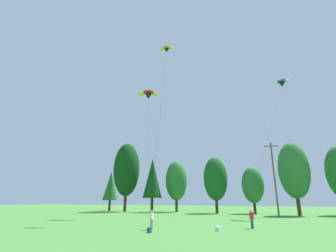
% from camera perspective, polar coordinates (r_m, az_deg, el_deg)
% --- Properties ---
extents(treeline_tree_a, '(3.67, 3.67, 9.43)m').
position_cam_1_polar(treeline_tree_a, '(65.87, -12.78, -12.99)').
color(treeline_tree_a, '#472D19').
rests_on(treeline_tree_a, ground_plane).
extents(treeline_tree_b, '(5.98, 5.98, 15.47)m').
position_cam_1_polar(treeline_tree_b, '(60.60, -9.32, -9.62)').
color(treeline_tree_b, '#472D19').
rests_on(treeline_tree_b, ground_plane).
extents(treeline_tree_c, '(4.09, 4.09, 11.30)m').
position_cam_1_polar(treeline_tree_c, '(56.14, -3.54, -11.64)').
color(treeline_tree_c, '#472D19').
rests_on(treeline_tree_c, ground_plane).
extents(treeline_tree_d, '(4.82, 4.82, 11.17)m').
position_cam_1_polar(treeline_tree_d, '(58.70, 1.89, -12.17)').
color(treeline_tree_d, '#472D19').
rests_on(treeline_tree_d, ground_plane).
extents(treeline_tree_e, '(4.77, 4.77, 11.01)m').
position_cam_1_polar(treeline_tree_e, '(53.34, 10.64, -11.59)').
color(treeline_tree_e, '#472D19').
rests_on(treeline_tree_e, ground_plane).
extents(treeline_tree_f, '(4.19, 4.19, 8.85)m').
position_cam_1_polar(treeline_tree_f, '(53.55, 18.55, -12.47)').
color(treeline_tree_f, '#472D19').
rests_on(treeline_tree_f, ground_plane).
extents(treeline_tree_g, '(5.17, 5.17, 12.47)m').
position_cam_1_polar(treeline_tree_g, '(50.07, 26.48, -8.88)').
color(treeline_tree_g, '#472D19').
rests_on(treeline_tree_g, ground_plane).
extents(utility_pole, '(2.20, 0.26, 11.88)m').
position_cam_1_polar(utility_pole, '(45.68, 22.84, -10.44)').
color(utility_pole, brown).
rests_on(utility_pole, ground_plane).
extents(kite_flyer_near, '(0.25, 0.57, 1.69)m').
position_cam_1_polar(kite_flyer_near, '(24.01, -3.73, -19.97)').
color(kite_flyer_near, gray).
rests_on(kite_flyer_near, ground_plane).
extents(kite_flyer_mid, '(0.74, 0.76, 1.69)m').
position_cam_1_polar(kite_flyer_mid, '(26.06, 18.32, -18.92)').
color(kite_flyer_mid, navy).
rests_on(kite_flyer_mid, ground_plane).
extents(parafoil_kite_high_red_yellow, '(10.37, 16.84, 20.31)m').
position_cam_1_polar(parafoil_kite_high_red_yellow, '(45.62, -4.45, 7.14)').
color(parafoil_kite_high_red_yellow, red).
extents(parafoil_kite_mid_blue_white, '(7.17, 21.67, 21.94)m').
position_cam_1_polar(parafoil_kite_mid_blue_white, '(50.77, 24.25, 8.87)').
color(parafoil_kite_mid_blue_white, blue).
extents(parafoil_kite_far_orange, '(3.61, 10.40, 24.21)m').
position_cam_1_polar(parafoil_kite_far_orange, '(40.68, -0.32, 16.88)').
color(parafoil_kite_far_orange, orange).
extents(backpack, '(0.32, 0.24, 0.40)m').
position_cam_1_polar(backpack, '(22.03, -4.23, -22.35)').
color(backpack, '#234C89').
rests_on(backpack, ground_plane).
extents(picnic_cooler, '(0.53, 0.62, 0.34)m').
position_cam_1_polar(picnic_cooler, '(23.61, 11.32, -21.76)').
color(picnic_cooler, white).
rests_on(picnic_cooler, ground_plane).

